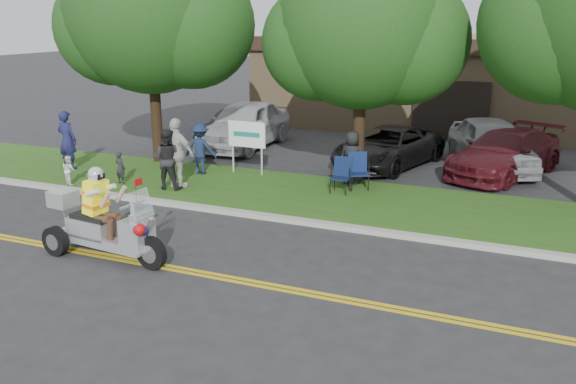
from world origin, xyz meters
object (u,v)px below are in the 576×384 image
at_px(parked_car_far_left, 245,124).
at_px(parked_car_right, 505,153).
at_px(parked_car_mid, 389,147).
at_px(spectator_adult_left, 67,140).
at_px(spectator_adult_right, 177,153).
at_px(lawn_chair_b, 358,168).
at_px(spectator_adult_mid, 167,159).
at_px(parked_car_far_right, 491,144).
at_px(parked_car_left, 238,127).
at_px(trike_scooter, 102,226).
at_px(lawn_chair_a, 342,172).

height_order(parked_car_far_left, parked_car_right, parked_car_far_left).
bearing_deg(parked_car_mid, spectator_adult_left, -137.53).
relative_size(spectator_adult_right, parked_car_mid, 0.42).
distance_m(spectator_adult_left, parked_car_far_left, 6.66).
height_order(lawn_chair_b, parked_car_mid, parked_car_mid).
relative_size(spectator_adult_mid, parked_car_far_right, 0.35).
bearing_deg(parked_car_left, trike_scooter, -71.84).
distance_m(trike_scooter, parked_car_left, 11.82).
bearing_deg(spectator_adult_right, lawn_chair_a, -154.98).
relative_size(spectator_adult_right, parked_car_far_left, 0.39).
bearing_deg(spectator_adult_right, parked_car_far_left, -73.55).
bearing_deg(parked_car_mid, lawn_chair_b, -75.50).
bearing_deg(trike_scooter, spectator_adult_left, 142.66).
distance_m(spectator_adult_right, parked_car_right, 10.17).
distance_m(lawn_chair_a, parked_car_far_left, 7.28).
bearing_deg(parked_car_mid, parked_car_left, -175.73).
relative_size(trike_scooter, parked_car_far_left, 0.57).
bearing_deg(parked_car_far_left, spectator_adult_mid, -84.46).
xyz_separation_m(spectator_adult_left, spectator_adult_right, (4.50, -0.56, 0.06)).
height_order(parked_car_left, parked_car_far_right, parked_car_far_right).
relative_size(spectator_adult_mid, parked_car_left, 0.42).
distance_m(trike_scooter, parked_car_right, 12.70).
bearing_deg(parked_car_left, lawn_chair_a, -36.52).
distance_m(parked_car_mid, parked_car_right, 3.68).
bearing_deg(parked_car_right, lawn_chair_a, -111.81).
relative_size(spectator_adult_left, spectator_adult_mid, 1.09).
xyz_separation_m(spectator_adult_mid, parked_car_right, (8.69, 5.79, -0.25)).
bearing_deg(parked_car_far_left, parked_car_far_right, -0.97).
distance_m(parked_car_right, parked_car_far_right, 0.91).
relative_size(trike_scooter, spectator_adult_left, 1.58).
height_order(spectator_adult_left, spectator_adult_mid, spectator_adult_left).
xyz_separation_m(trike_scooter, parked_car_mid, (3.49, 10.23, -0.02)).
relative_size(lawn_chair_b, parked_car_right, 0.21).
bearing_deg(lawn_chair_b, parked_car_far_left, 115.26).
distance_m(spectator_adult_mid, parked_car_far_left, 6.49).
xyz_separation_m(spectator_adult_mid, parked_car_mid, (5.02, 5.54, -0.31)).
bearing_deg(parked_car_far_left, lawn_chair_a, -42.92).
bearing_deg(spectator_adult_mid, parked_car_mid, -141.17).
bearing_deg(parked_car_far_right, lawn_chair_b, -148.68).
distance_m(spectator_adult_left, parked_car_left, 6.73).
relative_size(lawn_chair_a, parked_car_far_right, 0.20).
relative_size(spectator_adult_mid, parked_car_right, 0.35).
bearing_deg(spectator_adult_right, spectator_adult_mid, 54.69).
relative_size(spectator_adult_left, parked_car_far_left, 0.36).
height_order(parked_car_right, parked_car_far_right, parked_car_far_right).
relative_size(parked_car_far_left, parked_car_right, 1.05).
relative_size(lawn_chair_a, lawn_chair_b, 0.95).
bearing_deg(spectator_adult_mid, spectator_adult_right, -141.61).
distance_m(spectator_adult_left, spectator_adult_right, 4.54).
xyz_separation_m(spectator_adult_right, parked_car_left, (-1.50, 6.57, -0.42)).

